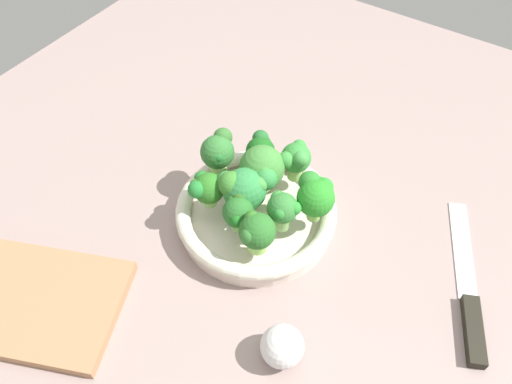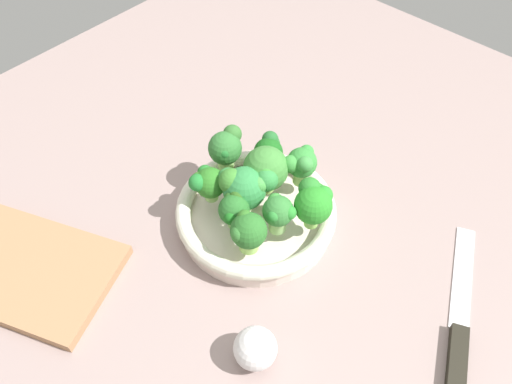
# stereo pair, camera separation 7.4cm
# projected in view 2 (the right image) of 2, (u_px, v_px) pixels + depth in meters

# --- Properties ---
(ground_plane) EXTENTS (1.30, 1.30, 0.03)m
(ground_plane) POSITION_uv_depth(u_px,v_px,m) (277.00, 231.00, 0.80)
(ground_plane) COLOR gray
(bowl) EXTENTS (0.24, 0.24, 0.04)m
(bowl) POSITION_uv_depth(u_px,v_px,m) (256.00, 213.00, 0.78)
(bowl) COLOR silver
(bowl) RESTS_ON ground_plane
(broccoli_floret_0) EXTENTS (0.04, 0.05, 0.06)m
(broccoli_floret_0) POSITION_uv_depth(u_px,v_px,m) (234.00, 209.00, 0.71)
(broccoli_floret_0) COLOR #90C766
(broccoli_floret_0) RESTS_ON bowl
(broccoli_floret_1) EXTENTS (0.06, 0.06, 0.07)m
(broccoli_floret_1) POSITION_uv_depth(u_px,v_px,m) (314.00, 202.00, 0.71)
(broccoli_floret_1) COLOR #94CE60
(broccoli_floret_1) RESTS_ON bowl
(broccoli_floret_2) EXTENTS (0.07, 0.06, 0.07)m
(broccoli_floret_2) POSITION_uv_depth(u_px,v_px,m) (242.00, 187.00, 0.73)
(broccoli_floret_2) COLOR #8EDA62
(broccoli_floret_2) RESTS_ON bowl
(broccoli_floret_3) EXTENTS (0.05, 0.06, 0.07)m
(broccoli_floret_3) POSITION_uv_depth(u_px,v_px,m) (226.00, 148.00, 0.78)
(broccoli_floret_3) COLOR #97D26B
(broccoli_floret_3) RESTS_ON bowl
(broccoli_floret_4) EXTENTS (0.05, 0.06, 0.07)m
(broccoli_floret_4) POSITION_uv_depth(u_px,v_px,m) (301.00, 163.00, 0.76)
(broccoli_floret_4) COLOR #9ACC65
(broccoli_floret_4) RESTS_ON bowl
(broccoli_floret_5) EXTENTS (0.07, 0.07, 0.08)m
(broccoli_floret_5) POSITION_uv_depth(u_px,v_px,m) (266.00, 171.00, 0.75)
(broccoli_floret_5) COLOR #94C45D
(broccoli_floret_5) RESTS_ON bowl
(broccoli_floret_6) EXTENTS (0.05, 0.05, 0.06)m
(broccoli_floret_6) POSITION_uv_depth(u_px,v_px,m) (207.00, 182.00, 0.74)
(broccoli_floret_6) COLOR #96C668
(broccoli_floret_6) RESTS_ON bowl
(broccoli_floret_7) EXTENTS (0.05, 0.05, 0.06)m
(broccoli_floret_7) POSITION_uv_depth(u_px,v_px,m) (248.00, 231.00, 0.69)
(broccoli_floret_7) COLOR #A2DA67
(broccoli_floret_7) RESTS_ON bowl
(broccoli_floret_8) EXTENTS (0.05, 0.05, 0.06)m
(broccoli_floret_8) POSITION_uv_depth(u_px,v_px,m) (278.00, 212.00, 0.71)
(broccoli_floret_8) COLOR #8ABF6A
(broccoli_floret_8) RESTS_ON bowl
(broccoli_floret_9) EXTENTS (0.04, 0.05, 0.06)m
(broccoli_floret_9) POSITION_uv_depth(u_px,v_px,m) (269.00, 151.00, 0.78)
(broccoli_floret_9) COLOR #9BDB65
(broccoli_floret_9) RESTS_ON bowl
(knife) EXTENTS (0.13, 0.25, 0.01)m
(knife) POSITION_uv_depth(u_px,v_px,m) (459.00, 328.00, 0.67)
(knife) COLOR silver
(knife) RESTS_ON ground_plane
(cutting_board) EXTENTS (0.28, 0.24, 0.02)m
(cutting_board) POSITION_uv_depth(u_px,v_px,m) (31.00, 271.00, 0.73)
(cutting_board) COLOR #A77750
(cutting_board) RESTS_ON ground_plane
(garlic_bulb) EXTENTS (0.06, 0.06, 0.06)m
(garlic_bulb) POSITION_uv_depth(u_px,v_px,m) (255.00, 348.00, 0.63)
(garlic_bulb) COLOR silver
(garlic_bulb) RESTS_ON ground_plane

